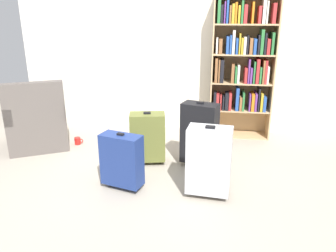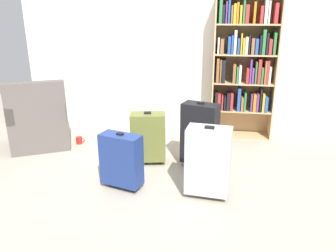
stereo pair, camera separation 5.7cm
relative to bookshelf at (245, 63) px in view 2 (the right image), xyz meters
The scene contains 9 objects.
ground_plane 2.13m from the bookshelf, 118.38° to the right, with size 8.22×8.22×0.00m, color #9E9384.
back_wall 0.95m from the bookshelf, 165.12° to the left, with size 4.69×0.10×2.60m, color silver.
bookshelf is the anchor object (origin of this frame).
armchair 2.81m from the bookshelf, 162.97° to the right, with size 0.95×0.95×0.90m.
mug 2.44m from the bookshelf, 162.80° to the right, with size 0.12×0.08×0.10m.
suitcase_navy_blue 2.22m from the bookshelf, 125.73° to the right, with size 0.44×0.29×0.59m.
suitcase_black 1.36m from the bookshelf, 114.86° to the right, with size 0.44×0.31×0.76m.
suitcase_olive 1.70m from the bookshelf, 134.97° to the right, with size 0.43×0.30×0.62m.
suitcase_silver 1.89m from the bookshelf, 102.43° to the right, with size 0.43×0.28×0.71m.
Camera 2 is at (0.58, -2.92, 1.68)m, focal length 35.45 mm.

